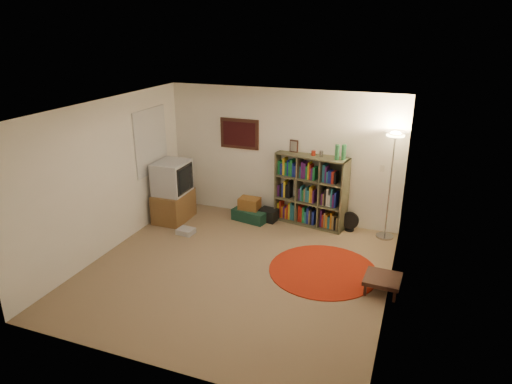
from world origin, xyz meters
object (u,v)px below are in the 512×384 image
at_px(side_table, 383,279).
at_px(suitcase, 251,214).
at_px(bookshelf, 310,191).
at_px(floor_lamp, 394,151).
at_px(floor_fan, 350,221).
at_px(tv_stand, 173,192).

bearing_deg(side_table, suitcase, 147.24).
xyz_separation_m(bookshelf, suitcase, (-1.08, -0.22, -0.54)).
xyz_separation_m(bookshelf, floor_lamp, (1.42, -0.11, 0.94)).
height_order(floor_fan, suitcase, floor_fan).
height_order(bookshelf, floor_fan, bookshelf).
height_order(floor_lamp, side_table, floor_lamp).
distance_m(suitcase, side_table, 3.15).
bearing_deg(floor_lamp, tv_stand, -170.77).
height_order(suitcase, side_table, side_table).
height_order(tv_stand, suitcase, tv_stand).
bearing_deg(suitcase, tv_stand, -148.26).
bearing_deg(tv_stand, bookshelf, 16.04).
bearing_deg(side_table, floor_fan, 112.66).
xyz_separation_m(floor_lamp, floor_fan, (-0.64, 0.04, -1.41)).
height_order(floor_fan, side_table, floor_fan).
bearing_deg(side_table, tv_stand, 163.67).
relative_size(floor_fan, suitcase, 0.49).
bearing_deg(floor_lamp, floor_fan, 176.25).
relative_size(floor_fan, tv_stand, 0.31).
bearing_deg(side_table, bookshelf, 129.04).
height_order(bookshelf, floor_lamp, floor_lamp).
bearing_deg(floor_lamp, side_table, -85.60).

